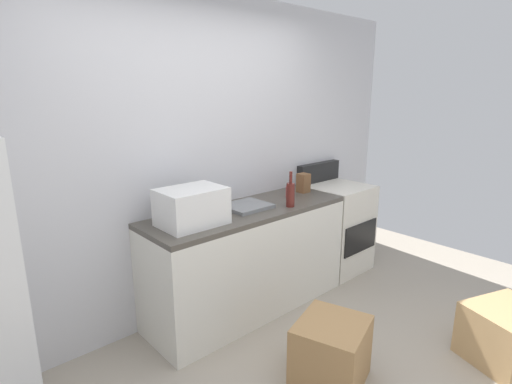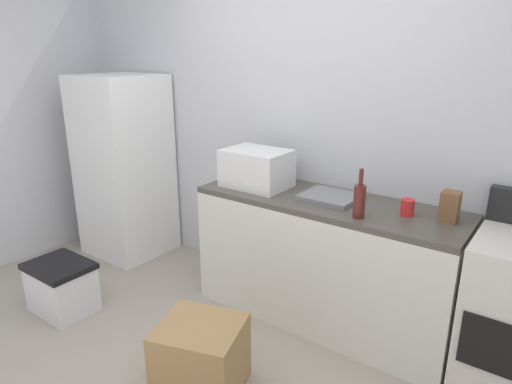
% 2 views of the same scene
% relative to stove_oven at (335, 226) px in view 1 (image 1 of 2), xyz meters
% --- Properties ---
extents(wall_back, '(5.00, 0.10, 2.60)m').
position_rel_stove_oven_xyz_m(wall_back, '(-1.52, 0.34, 0.83)').
color(wall_back, silver).
rests_on(wall_back, ground_plane).
extents(kitchen_counter, '(1.80, 0.60, 0.90)m').
position_rel_stove_oven_xyz_m(kitchen_counter, '(-1.22, -0.01, -0.02)').
color(kitchen_counter, silver).
rests_on(kitchen_counter, ground_plane).
extents(stove_oven, '(0.60, 0.61, 1.10)m').
position_rel_stove_oven_xyz_m(stove_oven, '(0.00, 0.00, 0.00)').
color(stove_oven, silver).
rests_on(stove_oven, ground_plane).
extents(microwave, '(0.46, 0.34, 0.27)m').
position_rel_stove_oven_xyz_m(microwave, '(-1.78, -0.03, 0.57)').
color(microwave, white).
rests_on(microwave, kitchen_counter).
extents(sink_basin, '(0.36, 0.32, 0.03)m').
position_rel_stove_oven_xyz_m(sink_basin, '(-1.21, 0.02, 0.45)').
color(sink_basin, slate).
rests_on(sink_basin, kitchen_counter).
extents(wine_bottle, '(0.07, 0.07, 0.30)m').
position_rel_stove_oven_xyz_m(wine_bottle, '(-0.92, -0.20, 0.54)').
color(wine_bottle, '#591E19').
rests_on(wine_bottle, kitchen_counter).
extents(coffee_mug, '(0.08, 0.08, 0.10)m').
position_rel_stove_oven_xyz_m(coffee_mug, '(-0.70, 0.01, 0.48)').
color(coffee_mug, red).
rests_on(coffee_mug, kitchen_counter).
extents(knife_block, '(0.10, 0.10, 0.18)m').
position_rel_stove_oven_xyz_m(knife_block, '(-0.47, 0.05, 0.52)').
color(knife_block, brown).
rests_on(knife_block, kitchen_counter).
extents(cardboard_box_large, '(0.64, 0.60, 0.39)m').
position_rel_stove_oven_xyz_m(cardboard_box_large, '(-0.35, -1.75, -0.27)').
color(cardboard_box_large, tan).
rests_on(cardboard_box_large, ground_plane).
extents(cardboard_box_medium, '(0.56, 0.53, 0.42)m').
position_rel_stove_oven_xyz_m(cardboard_box_medium, '(-1.43, -1.05, -0.26)').
color(cardboard_box_medium, '#A37A4C').
rests_on(cardboard_box_medium, ground_plane).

